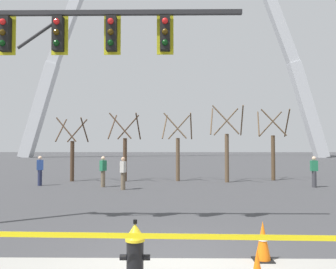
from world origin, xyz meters
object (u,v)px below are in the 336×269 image
monument_arch (173,31)px  pedestrian_near_trees (103,171)px  traffic_cone_by_hydrant (263,241)px  pedestrian_walking_right (40,170)px  pedestrian_walking_left (123,173)px  traffic_signal_gantry (42,58)px  fire_hydrant (135,254)px  pedestrian_standing_center (314,171)px

monument_arch → pedestrian_near_trees: (-3.64, -47.69, -23.46)m
traffic_cone_by_hydrant → pedestrian_walking_right: (-8.78, 11.99, 0.46)m
traffic_cone_by_hydrant → pedestrian_walking_left: 11.11m
traffic_cone_by_hydrant → traffic_signal_gantry: 6.93m
traffic_signal_gantry → pedestrian_near_trees: (-0.19, 8.99, -3.59)m
pedestrian_walking_right → fire_hydrant: bearing=-63.5°
fire_hydrant → traffic_signal_gantry: 6.03m
monument_arch → traffic_cone_by_hydrant: bearing=-88.4°
pedestrian_walking_right → pedestrian_standing_center: bearing=-2.2°
pedestrian_standing_center → pedestrian_walking_right: (-14.41, 0.56, 0.00)m
traffic_cone_by_hydrant → pedestrian_standing_center: size_ratio=0.46×
pedestrian_walking_right → traffic_cone_by_hydrant: bearing=-53.8°
pedestrian_standing_center → traffic_cone_by_hydrant: bearing=-116.2°
traffic_cone_by_hydrant → traffic_signal_gantry: bearing=154.3°
pedestrian_standing_center → pedestrian_walking_right: size_ratio=1.00×
traffic_signal_gantry → pedestrian_walking_right: size_ratio=4.92×
pedestrian_walking_right → pedestrian_walking_left: bearing=-19.4°
monument_arch → fire_hydrant: bearing=-90.6°
pedestrian_walking_left → pedestrian_standing_center: (9.70, 1.10, 0.00)m
fire_hydrant → pedestrian_near_trees: bearing=103.6°
traffic_cone_by_hydrant → monument_arch: monument_arch is taller
traffic_signal_gantry → pedestrian_standing_center: bearing=40.0°
fire_hydrant → pedestrian_walking_right: pedestrian_walking_right is taller
traffic_cone_by_hydrant → pedestrian_walking_left: size_ratio=0.46×
traffic_cone_by_hydrant → pedestrian_near_trees: 12.59m
monument_arch → pedestrian_standing_center: size_ratio=36.95×
monument_arch → pedestrian_standing_center: 53.63m
traffic_signal_gantry → pedestrian_near_trees: bearing=91.2°
fire_hydrant → pedestrian_walking_left: size_ratio=0.62×
pedestrian_walking_left → pedestrian_walking_right: 5.00m
fire_hydrant → monument_arch: size_ratio=0.02×
traffic_cone_by_hydrant → fire_hydrant: bearing=-153.1°
traffic_signal_gantry → pedestrian_standing_center: (10.71, 9.00, -3.59)m
monument_arch → pedestrian_standing_center: monument_arch is taller
pedestrian_standing_center → pedestrian_walking_right: 14.42m
traffic_cone_by_hydrant → pedestrian_walking_left: (-4.07, 10.33, 0.46)m
pedestrian_walking_left → pedestrian_near_trees: bearing=137.6°
pedestrian_walking_left → pedestrian_walking_right: (-4.71, 1.66, 0.00)m
pedestrian_walking_left → monument_arch: bearing=87.1°
monument_arch → pedestrian_walking_left: (-2.44, -48.78, -23.46)m
fire_hydrant → traffic_signal_gantry: bearing=128.5°
pedestrian_walking_right → pedestrian_near_trees: size_ratio=1.00×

